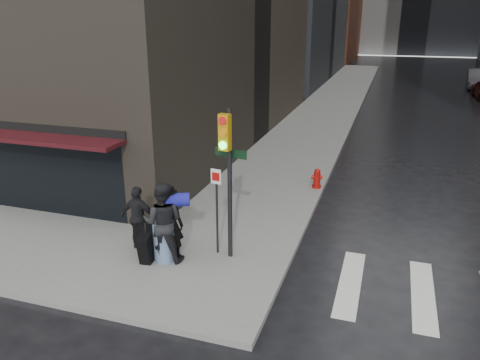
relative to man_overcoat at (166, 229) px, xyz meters
The scene contains 9 objects.
ground 1.46m from the man_overcoat, 29.04° to the right, with size 140.00×140.00×0.00m, color black.
sidewalk_left 26.49m from the man_overcoat, 87.89° to the left, with size 4.00×50.00×0.15m, color slate.
storefront 6.24m from the man_overcoat, 167.30° to the left, with size 8.40×1.11×2.83m.
man_overcoat is the anchor object (origin of this frame).
man_jeans 0.26m from the man_overcoat, 100.59° to the right, with size 1.49×0.97×2.04m.
man_greycoat 0.93m from the man_overcoat, 164.46° to the left, with size 1.01×0.44×1.70m.
traffic_light 2.23m from the man_overcoat, 18.62° to the left, with size 0.93×0.51×3.76m.
fire_hydrant 6.81m from the man_overcoat, 66.25° to the left, with size 0.41×0.31×0.71m.
parked_car_5 37.41m from the man_overcoat, 71.59° to the left, with size 1.74×5.00×1.65m, color #45454A.
Camera 1 is at (4.00, -8.84, 5.88)m, focal length 35.00 mm.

